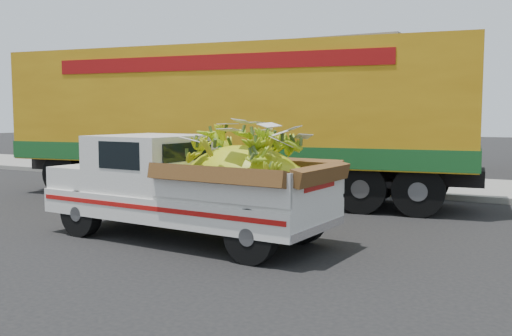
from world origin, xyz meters
The scene contains 6 objects.
ground centered at (0.00, 0.00, 0.00)m, with size 100.00×100.00×0.00m, color black.
curb centered at (0.00, 7.51, 0.07)m, with size 60.00×0.25×0.15m, color gray.
sidewalk centered at (0.00, 9.61, 0.07)m, with size 60.00×4.00×0.14m, color gray.
building_left centered at (-8.00, 15.51, 2.50)m, with size 18.00×6.00×5.00m, color gray.
pickup_truck centered at (0.96, 0.58, 0.96)m, with size 5.20×2.15×1.79m.
semi_trailer centered at (-1.17, 5.06, 2.12)m, with size 12.05×4.09×3.80m.
Camera 1 is at (6.29, -7.35, 2.17)m, focal length 40.00 mm.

